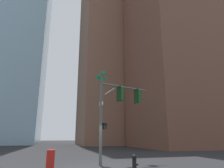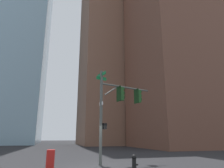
# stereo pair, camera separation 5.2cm
# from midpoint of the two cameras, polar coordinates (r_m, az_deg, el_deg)

# --- Properties ---
(ground_plane) EXTENTS (200.00, 200.00, 0.00)m
(ground_plane) POSITION_cam_midpoint_polar(r_m,az_deg,el_deg) (14.04, -4.86, -21.86)
(ground_plane) COLOR #262628
(signal_pole_assembly) EXTENTS (4.62, 1.87, 6.38)m
(signal_pole_assembly) POSITION_cam_midpoint_polar(r_m,az_deg,el_deg) (14.93, 1.79, -5.13)
(signal_pole_assembly) COLOR #4C514C
(signal_pole_assembly) RESTS_ON ground_plane
(fire_hydrant) EXTENTS (0.34, 0.26, 0.87)m
(fire_hydrant) POSITION_cam_midpoint_polar(r_m,az_deg,el_deg) (11.50, 6.39, -21.06)
(fire_hydrant) COLOR black
(fire_hydrant) RESTS_ON ground_plane
(newspaper_box) EXTENTS (0.47, 0.58, 1.05)m
(newspaper_box) POSITION_cam_midpoint_polar(r_m,az_deg,el_deg) (12.87, -16.81, -19.62)
(newspaper_box) COLOR red
(newspaper_box) RESTS_ON ground_plane
(building_brick_nearside) EXTENTS (21.63, 15.67, 59.35)m
(building_brick_nearside) POSITION_cam_midpoint_polar(r_m,az_deg,el_deg) (48.84, 19.72, 21.16)
(building_brick_nearside) COLOR brown
(building_brick_nearside) RESTS_ON ground_plane
(building_brick_midblock) EXTENTS (23.18, 15.18, 49.17)m
(building_brick_midblock) POSITION_cam_midpoint_polar(r_m,az_deg,el_deg) (55.31, 4.08, 9.74)
(building_brick_midblock) COLOR #845B47
(building_brick_midblock) RESTS_ON ground_plane
(building_glass_tower) EXTENTS (22.73, 31.40, 74.06)m
(building_glass_tower) POSITION_cam_midpoint_polar(r_m,az_deg,el_deg) (74.42, -26.41, 15.29)
(building_glass_tower) COLOR #8CB2C6
(building_glass_tower) RESTS_ON ground_plane
(building_brick_farside) EXTENTS (18.80, 19.36, 51.92)m
(building_brick_farside) POSITION_cam_midpoint_polar(r_m,az_deg,el_deg) (73.17, 21.98, 5.76)
(building_brick_farside) COLOR brown
(building_brick_farside) RESTS_ON ground_plane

